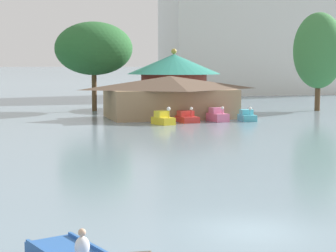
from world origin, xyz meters
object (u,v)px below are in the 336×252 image
Objects in this scene: pedal_boat_red at (187,118)px; shoreline_tree_right at (319,51)px; pedal_boat_pink at (217,116)px; green_roof_pavilion at (174,77)px; pedal_boat_cyan at (247,116)px; shoreline_tree_mid at (94,49)px; background_building_block at (262,20)px; pedal_boat_yellow at (163,119)px; boathouse at (170,96)px.

pedal_boat_red is 22.78m from shoreline_tree_right.
pedal_boat_pink is (3.21, -0.06, 0.11)m from pedal_boat_red.
pedal_boat_cyan is at bearing -82.01° from green_roof_pavilion.
green_roof_pavilion is 1.00× the size of shoreline_tree_right.
background_building_block reaches higher than shoreline_tree_mid.
pedal_boat_pink is at bearing -118.81° from background_building_block.
pedal_boat_pink is 57.07m from background_building_block.
shoreline_tree_mid reaches higher than pedal_boat_pink.
shoreline_tree_mid is at bearing -137.79° from pedal_boat_cyan.
background_building_block reaches higher than pedal_boat_yellow.
shoreline_tree_right reaches higher than pedal_boat_yellow.
boathouse reaches higher than pedal_boat_pink.
shoreline_tree_mid is at bearing -138.65° from background_building_block.
pedal_boat_yellow is 0.24× the size of shoreline_tree_mid.
shoreline_tree_mid is at bearing -156.98° from pedal_boat_pink.
boathouse is (-0.28, 5.05, 1.89)m from pedal_boat_red.
pedal_boat_pink is at bearing -58.88° from shoreline_tree_mid.
pedal_boat_cyan is 0.22× the size of shoreline_tree_mid.
shoreline_tree_mid is 0.90× the size of shoreline_tree_right.
boathouse reaches higher than pedal_boat_yellow.
pedal_boat_red is at bearing -102.08° from green_roof_pavilion.
shoreline_tree_right is at bearing 11.89° from boathouse.
pedal_boat_yellow is 25.91m from shoreline_tree_right.
green_roof_pavilion reaches higher than boathouse.
pedal_boat_yellow reaches higher than pedal_boat_cyan.
background_building_block is (29.94, 48.55, 13.49)m from pedal_boat_red.
pedal_boat_red is 0.08× the size of background_building_block.
pedal_boat_cyan is at bearing -143.92° from shoreline_tree_right.
green_roof_pavilion reaches higher than pedal_boat_pink.
pedal_boat_cyan is 56.17m from background_building_block.
green_roof_pavilion is at bearing 142.79° from pedal_boat_yellow.
boathouse is at bearing -60.40° from shoreline_tree_mid.
shoreline_tree_right is at bearing -15.04° from shoreline_tree_mid.
pedal_boat_yellow is 0.22× the size of shoreline_tree_right.
pedal_boat_pink is at bearing 86.46° from pedal_boat_yellow.
pedal_boat_red is 0.21× the size of boathouse.
background_building_block reaches higher than green_roof_pavilion.
background_building_block reaches higher than boathouse.
shoreline_tree_mid is at bearing -162.34° from pedal_boat_red.
pedal_boat_pink is at bearing -55.68° from boathouse.
pedal_boat_yellow is 20.35m from green_roof_pavilion.
background_building_block is at bearing 41.35° from shoreline_tree_mid.
green_roof_pavilion is 0.32× the size of background_building_block.
pedal_boat_pink is at bearing -91.63° from green_roof_pavilion.
green_roof_pavilion is (3.98, 12.25, 1.75)m from boathouse.
pedal_boat_cyan is 0.06× the size of background_building_block.
green_roof_pavilion is at bearing 170.27° from pedal_boat_pink.
pedal_boat_yellow is 0.89× the size of pedal_boat_red.
boathouse is at bearing 140.72° from pedal_boat_yellow.
pedal_boat_cyan is 0.20× the size of green_roof_pavilion.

